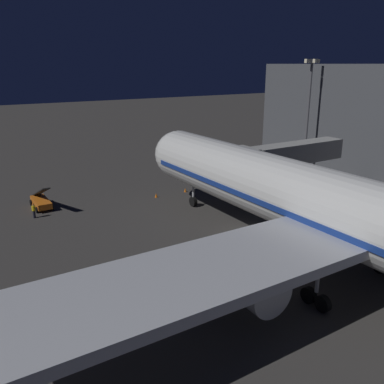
{
  "coord_description": "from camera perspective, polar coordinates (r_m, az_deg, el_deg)",
  "views": [
    {
      "loc": [
        25.12,
        30.08,
        16.49
      ],
      "look_at": [
        3.0,
        -5.16,
        3.5
      ],
      "focal_mm": 38.41,
      "sensor_mm": 36.0,
      "label": 1
    }
  ],
  "objects": [
    {
      "name": "ground_crew_near_nose_gear",
      "position": [
        49.07,
        -21.12,
        -2.34
      ],
      "size": [
        0.4,
        0.4,
        1.72
      ],
      "color": "black",
      "rests_on": "ground_plane"
    },
    {
      "name": "jet_bridge",
      "position": [
        51.33,
        11.79,
        4.92
      ],
      "size": [
        17.78,
        3.4,
        7.31
      ],
      "color": "#9E9E99",
      "rests_on": "ground_plane"
    },
    {
      "name": "airliner_at_gate",
      "position": [
        32.56,
        21.45,
        -3.4
      ],
      "size": [
        52.95,
        57.9,
        18.95
      ],
      "color": "silver",
      "rests_on": "ground_plane"
    },
    {
      "name": "apron_floodlight_mast",
      "position": [
        68.71,
        15.86,
        11.32
      ],
      "size": [
        2.9,
        0.5,
        17.24
      ],
      "color": "#59595E",
      "rests_on": "ground_plane"
    },
    {
      "name": "ground_plane",
      "position": [
        42.52,
        7.18,
        -5.63
      ],
      "size": [
        320.0,
        320.0,
        0.0
      ],
      "primitive_type": "plane",
      "color": "#383533"
    },
    {
      "name": "belt_loader",
      "position": [
        52.26,
        -20.23,
        -1.19
      ],
      "size": [
        1.96,
        7.53,
        3.43
      ],
      "color": "orange",
      "rests_on": "ground_plane"
    },
    {
      "name": "traffic_cone_nose_port",
      "position": [
        55.28,
        -0.94,
        0.28
      ],
      "size": [
        0.36,
        0.36,
        0.55
      ],
      "primitive_type": "cone",
      "color": "orange",
      "rests_on": "ground_plane"
    },
    {
      "name": "traffic_cone_nose_starboard",
      "position": [
        53.25,
        -5.0,
        -0.46
      ],
      "size": [
        0.36,
        0.36,
        0.55
      ],
      "primitive_type": "cone",
      "color": "orange",
      "rests_on": "ground_plane"
    }
  ]
}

